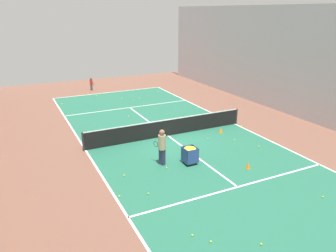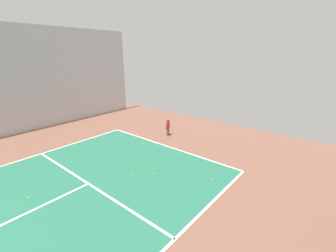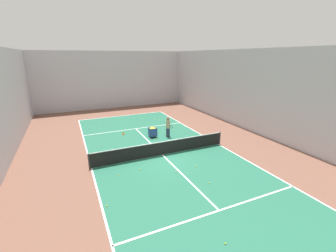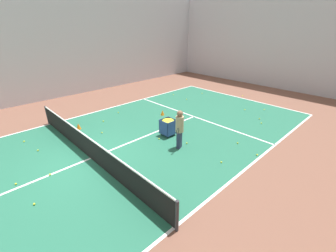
# 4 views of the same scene
# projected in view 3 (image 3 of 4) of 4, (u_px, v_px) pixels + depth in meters

# --- Properties ---
(ground_plane) EXTENTS (37.42, 37.42, 0.00)m
(ground_plane) POSITION_uv_depth(u_px,v_px,m) (162.00, 155.00, 15.95)
(ground_plane) COLOR brown
(court_playing_area) EXTENTS (9.67, 24.00, 0.00)m
(court_playing_area) POSITION_uv_depth(u_px,v_px,m) (162.00, 155.00, 15.95)
(court_playing_area) COLOR #23664C
(court_playing_area) RESTS_ON ground
(line_baseline_far) EXTENTS (9.67, 0.10, 0.00)m
(line_baseline_far) POSITION_uv_depth(u_px,v_px,m) (123.00, 116.00, 26.38)
(line_baseline_far) COLOR white
(line_baseline_far) RESTS_ON ground
(line_sideline_left) EXTENTS (0.10, 24.00, 0.00)m
(line_sideline_left) POSITION_uv_depth(u_px,v_px,m) (91.00, 168.00, 14.04)
(line_sideline_left) COLOR white
(line_sideline_left) RESTS_ON ground
(line_sideline_right) EXTENTS (0.10, 24.00, 0.00)m
(line_sideline_right) POSITION_uv_depth(u_px,v_px,m) (218.00, 144.00, 17.85)
(line_sideline_right) COLOR white
(line_sideline_right) RESTS_ON ground
(line_service_near) EXTENTS (9.67, 0.10, 0.00)m
(line_service_near) POSITION_uv_depth(u_px,v_px,m) (219.00, 210.00, 10.21)
(line_service_near) COLOR white
(line_service_near) RESTS_ON ground
(line_service_far) EXTENTS (9.67, 0.10, 0.00)m
(line_service_far) POSITION_uv_depth(u_px,v_px,m) (136.00, 129.00, 21.68)
(line_service_far) COLOR white
(line_service_far) RESTS_ON ground
(line_centre_service) EXTENTS (0.10, 13.20, 0.00)m
(line_centre_service) POSITION_uv_depth(u_px,v_px,m) (162.00, 155.00, 15.95)
(line_centre_service) COLOR white
(line_centre_service) RESTS_ON ground
(hall_enclosure_right) EXTENTS (0.15, 33.72, 7.35)m
(hall_enclosure_right) POSITION_uv_depth(u_px,v_px,m) (269.00, 94.00, 18.64)
(hall_enclosure_right) COLOR silver
(hall_enclosure_right) RESTS_ON ground
(hall_enclosure_far) EXTENTS (19.09, 0.15, 7.35)m
(hall_enclosure_far) POSITION_uv_depth(u_px,v_px,m) (112.00, 80.00, 29.44)
(hall_enclosure_far) COLOR silver
(hall_enclosure_far) RESTS_ON ground
(tennis_net) EXTENTS (9.97, 0.10, 1.02)m
(tennis_net) POSITION_uv_depth(u_px,v_px,m) (162.00, 148.00, 15.79)
(tennis_net) COLOR #2D2D33
(tennis_net) RESTS_ON ground
(coach_at_net) EXTENTS (0.48, 0.68, 1.77)m
(coach_at_net) POSITION_uv_depth(u_px,v_px,m) (168.00, 126.00, 19.25)
(coach_at_net) COLOR #2D3351
(coach_at_net) RESTS_ON ground
(ball_cart) EXTENTS (0.62, 0.64, 0.86)m
(ball_cart) POSITION_uv_depth(u_px,v_px,m) (153.00, 130.00, 19.32)
(ball_cart) COLOR #2D478C
(ball_cart) RESTS_ON ground
(training_cone_0) EXTENTS (0.24, 0.24, 0.32)m
(training_cone_0) POSITION_uv_depth(u_px,v_px,m) (116.00, 156.00, 15.45)
(training_cone_0) COLOR orange
(training_cone_0) RESTS_ON ground
(training_cone_1) EXTENTS (0.23, 0.23, 0.32)m
(training_cone_1) POSITION_uv_depth(u_px,v_px,m) (123.00, 133.00, 20.02)
(training_cone_1) COLOR orange
(training_cone_1) RESTS_ON ground
(tennis_ball_0) EXTENTS (0.07, 0.07, 0.07)m
(tennis_ball_0) POSITION_uv_depth(u_px,v_px,m) (196.00, 166.00, 14.28)
(tennis_ball_0) COLOR yellow
(tennis_ball_0) RESTS_ON ground
(tennis_ball_1) EXTENTS (0.07, 0.07, 0.07)m
(tennis_ball_1) POSITION_uv_depth(u_px,v_px,m) (187.00, 132.00, 20.62)
(tennis_ball_1) COLOR yellow
(tennis_ball_1) RESTS_ON ground
(tennis_ball_2) EXTENTS (0.07, 0.07, 0.07)m
(tennis_ball_2) POSITION_uv_depth(u_px,v_px,m) (185.00, 126.00, 22.26)
(tennis_ball_2) COLOR yellow
(tennis_ball_2) RESTS_ON ground
(tennis_ball_3) EXTENTS (0.07, 0.07, 0.07)m
(tennis_ball_3) POSITION_uv_depth(u_px,v_px,m) (90.00, 127.00, 22.07)
(tennis_ball_3) COLOR yellow
(tennis_ball_3) RESTS_ON ground
(tennis_ball_6) EXTENTS (0.07, 0.07, 0.07)m
(tennis_ball_6) POSITION_uv_depth(u_px,v_px,m) (101.00, 121.00, 24.26)
(tennis_ball_6) COLOR yellow
(tennis_ball_6) RESTS_ON ground
(tennis_ball_7) EXTENTS (0.07, 0.07, 0.07)m
(tennis_ball_7) POSITION_uv_depth(u_px,v_px,m) (156.00, 139.00, 18.96)
(tennis_ball_7) COLOR yellow
(tennis_ball_7) RESTS_ON ground
(tennis_ball_8) EXTENTS (0.07, 0.07, 0.07)m
(tennis_ball_8) POSITION_uv_depth(u_px,v_px,m) (102.00, 145.00, 17.68)
(tennis_ball_8) COLOR yellow
(tennis_ball_8) RESTS_ON ground
(tennis_ball_9) EXTENTS (0.07, 0.07, 0.07)m
(tennis_ball_9) POSITION_uv_depth(u_px,v_px,m) (106.00, 126.00, 22.55)
(tennis_ball_9) COLOR yellow
(tennis_ball_9) RESTS_ON ground
(tennis_ball_11) EXTENTS (0.07, 0.07, 0.07)m
(tennis_ball_11) POSITION_uv_depth(u_px,v_px,m) (225.00, 244.00, 8.37)
(tennis_ball_11) COLOR yellow
(tennis_ball_11) RESTS_ON ground
(tennis_ball_12) EXTENTS (0.07, 0.07, 0.07)m
(tennis_ball_12) POSITION_uv_depth(u_px,v_px,m) (173.00, 164.00, 14.55)
(tennis_ball_12) COLOR yellow
(tennis_ball_12) RESTS_ON ground
(tennis_ball_13) EXTENTS (0.07, 0.07, 0.07)m
(tennis_ball_13) POSITION_uv_depth(u_px,v_px,m) (174.00, 127.00, 22.11)
(tennis_ball_13) COLOR yellow
(tennis_ball_13) RESTS_ON ground
(tennis_ball_15) EXTENTS (0.07, 0.07, 0.07)m
(tennis_ball_15) POSITION_uv_depth(u_px,v_px,m) (141.00, 118.00, 25.09)
(tennis_ball_15) COLOR yellow
(tennis_ball_15) RESTS_ON ground
(tennis_ball_17) EXTENTS (0.07, 0.07, 0.07)m
(tennis_ball_17) POSITION_uv_depth(u_px,v_px,m) (160.00, 120.00, 24.61)
(tennis_ball_17) COLOR yellow
(tennis_ball_17) RESTS_ON ground
(tennis_ball_18) EXTENTS (0.07, 0.07, 0.07)m
(tennis_ball_18) POSITION_uv_depth(u_px,v_px,m) (155.00, 119.00, 24.93)
(tennis_ball_18) COLOR yellow
(tennis_ball_18) RESTS_ON ground
(tennis_ball_19) EXTENTS (0.07, 0.07, 0.07)m
(tennis_ball_19) POSITION_uv_depth(u_px,v_px,m) (166.00, 134.00, 19.99)
(tennis_ball_19) COLOR yellow
(tennis_ball_19) RESTS_ON ground
(tennis_ball_20) EXTENTS (0.07, 0.07, 0.07)m
(tennis_ball_20) POSITION_uv_depth(u_px,v_px,m) (132.00, 151.00, 16.53)
(tennis_ball_20) COLOR yellow
(tennis_ball_20) RESTS_ON ground
(tennis_ball_21) EXTENTS (0.07, 0.07, 0.07)m
(tennis_ball_21) POSITION_uv_depth(u_px,v_px,m) (89.00, 164.00, 14.52)
(tennis_ball_21) COLOR yellow
(tennis_ball_21) RESTS_ON ground
(tennis_ball_22) EXTENTS (0.07, 0.07, 0.07)m
(tennis_ball_22) POSITION_uv_depth(u_px,v_px,m) (146.00, 116.00, 26.21)
(tennis_ball_22) COLOR yellow
(tennis_ball_22) RESTS_ON ground
(tennis_ball_23) EXTENTS (0.07, 0.07, 0.07)m
(tennis_ball_23) POSITION_uv_depth(u_px,v_px,m) (139.00, 169.00, 13.88)
(tennis_ball_23) COLOR yellow
(tennis_ball_23) RESTS_ON ground
(tennis_ball_24) EXTENTS (0.07, 0.07, 0.07)m
(tennis_ball_24) POSITION_uv_depth(u_px,v_px,m) (121.00, 115.00, 26.78)
(tennis_ball_24) COLOR yellow
(tennis_ball_24) RESTS_ON ground
(tennis_ball_25) EXTENTS (0.07, 0.07, 0.07)m
(tennis_ball_25) POSITION_uv_depth(u_px,v_px,m) (81.00, 130.00, 21.09)
(tennis_ball_25) COLOR yellow
(tennis_ball_25) RESTS_ON ground
(tennis_ball_26) EXTENTS (0.07, 0.07, 0.07)m
(tennis_ball_26) POSITION_uv_depth(u_px,v_px,m) (118.00, 175.00, 13.17)
(tennis_ball_26) COLOR yellow
(tennis_ball_26) RESTS_ON ground
(tennis_ball_28) EXTENTS (0.07, 0.07, 0.07)m
(tennis_ball_28) POSITION_uv_depth(u_px,v_px,m) (176.00, 172.00, 13.55)
(tennis_ball_28) COLOR yellow
(tennis_ball_28) RESTS_ON ground
(tennis_ball_29) EXTENTS (0.07, 0.07, 0.07)m
(tennis_ball_29) POSITION_uv_depth(u_px,v_px,m) (112.00, 150.00, 16.72)
(tennis_ball_29) COLOR yellow
(tennis_ball_29) RESTS_ON ground
(tennis_ball_30) EXTENTS (0.07, 0.07, 0.07)m
(tennis_ball_30) POSITION_uv_depth(u_px,v_px,m) (209.00, 183.00, 12.36)
(tennis_ball_30) COLOR yellow
(tennis_ball_30) RESTS_ON ground
(tennis_ball_31) EXTENTS (0.07, 0.07, 0.07)m
(tennis_ball_31) POSITION_uv_depth(u_px,v_px,m) (107.00, 206.00, 10.47)
(tennis_ball_31) COLOR yellow
(tennis_ball_31) RESTS_ON ground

